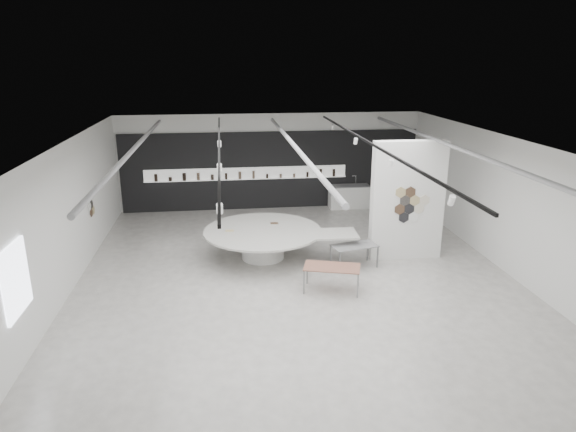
{
  "coord_description": "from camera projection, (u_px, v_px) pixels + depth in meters",
  "views": [
    {
      "loc": [
        -1.92,
        -13.15,
        5.9
      ],
      "look_at": [
        -0.07,
        1.2,
        1.4
      ],
      "focal_mm": 32.0,
      "sensor_mm": 36.0,
      "label": 1
    }
  ],
  "objects": [
    {
      "name": "kitchen_counter",
      "position": [
        349.0,
        196.0,
        20.86
      ],
      "size": [
        1.66,
        0.66,
        1.3
      ],
      "rotation": [
        0.0,
        0.0,
        0.01
      ],
      "color": "white",
      "rests_on": "ground"
    },
    {
      "name": "room",
      "position": [
        293.0,
        205.0,
        13.81
      ],
      "size": [
        12.02,
        14.02,
        3.82
      ],
      "color": "beige",
      "rests_on": "ground"
    },
    {
      "name": "display_island",
      "position": [
        265.0,
        240.0,
        15.57
      ],
      "size": [
        4.62,
        3.69,
        0.92
      ],
      "rotation": [
        0.0,
        0.0,
        -0.03
      ],
      "color": "white",
      "rests_on": "ground"
    },
    {
      "name": "sample_table_stone",
      "position": [
        354.0,
        247.0,
        14.9
      ],
      "size": [
        1.42,
        0.94,
        0.67
      ],
      "rotation": [
        0.0,
        0.0,
        0.24
      ],
      "color": "gray",
      "rests_on": "ground"
    },
    {
      "name": "sample_table_wood",
      "position": [
        332.0,
        268.0,
        13.36
      ],
      "size": [
        1.6,
        1.11,
        0.68
      ],
      "rotation": [
        0.0,
        0.0,
        -0.29
      ],
      "color": "#8C5A48",
      "rests_on": "ground"
    },
    {
      "name": "partition_column",
      "position": [
        408.0,
        201.0,
        15.28
      ],
      "size": [
        2.2,
        0.38,
        3.6
      ],
      "color": "white",
      "rests_on": "ground"
    },
    {
      "name": "back_wall_display",
      "position": [
        269.0,
        171.0,
        20.54
      ],
      "size": [
        11.8,
        0.27,
        3.1
      ],
      "color": "black",
      "rests_on": "ground"
    }
  ]
}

